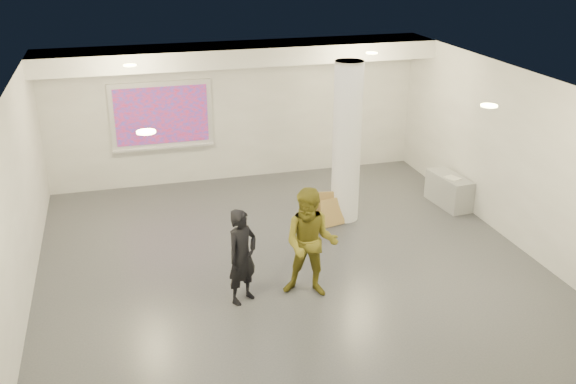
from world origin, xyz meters
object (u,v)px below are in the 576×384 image
object	(u,v)px
column	(347,143)
credenza	(449,190)
projection_screen	(162,116)
woman	(242,256)
man	(311,243)

from	to	relation	value
column	credenza	distance (m)	2.52
projection_screen	credenza	size ratio (longest dim) A/B	1.97
woman	column	bearing A→B (deg)	10.78
projection_screen	man	world-z (taller)	projection_screen
credenza	woman	size ratio (longest dim) A/B	0.73
credenza	woman	distance (m)	5.28
credenza	projection_screen	bearing A→B (deg)	148.46
column	woman	world-z (taller)	column
column	credenza	xyz separation A→B (m)	(2.22, 0.04, -1.19)
credenza	man	distance (m)	4.47
column	credenza	size ratio (longest dim) A/B	2.81
credenza	man	size ratio (longest dim) A/B	0.63
column	projection_screen	distance (m)	4.08
man	column	bearing A→B (deg)	83.40
projection_screen	man	distance (m)	5.41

